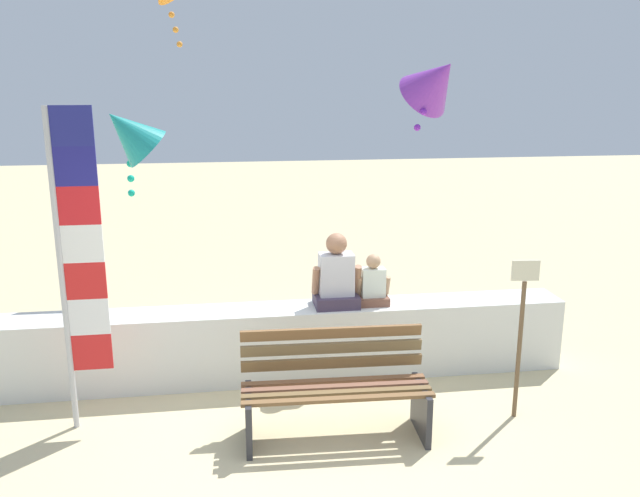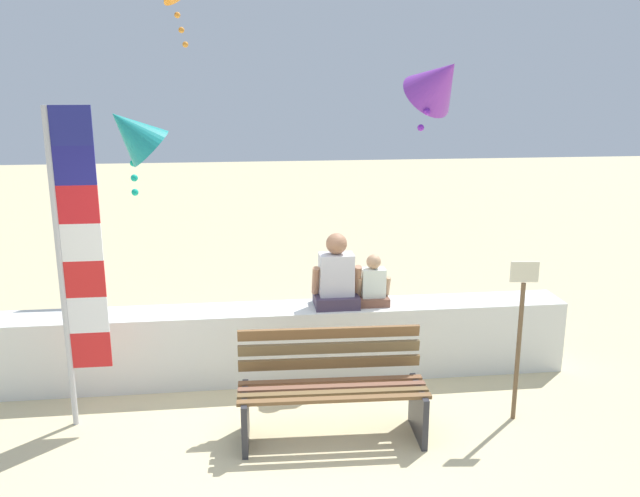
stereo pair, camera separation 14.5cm
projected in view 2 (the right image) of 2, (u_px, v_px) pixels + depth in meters
The scene contains 9 objects.
ground_plane at pixel (296, 438), 5.56m from camera, with size 40.00×40.00×0.00m, color beige.
seawall_ledge at pixel (286, 342), 6.63m from camera, with size 5.73×0.48×0.75m, color silver.
park_bench at pixel (332, 389), 5.53m from camera, with size 1.60×0.67×0.88m.
person_adult at pixel (336, 278), 6.52m from camera, with size 0.49×0.36×0.75m.
person_child at pixel (373, 285), 6.59m from camera, with size 0.34×0.25×0.52m.
flag_banner at pixel (74, 254), 5.42m from camera, with size 0.38×0.05×2.76m.
kite_purple at pixel (440, 81), 7.75m from camera, with size 1.02×1.09×1.02m.
kite_teal at pixel (132, 132), 6.98m from camera, with size 0.85×0.77×1.14m.
sign_post at pixel (520, 329), 5.67m from camera, with size 0.24×0.05×1.46m.
Camera 2 is at (-0.40, -4.98, 2.94)m, focal length 36.70 mm.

